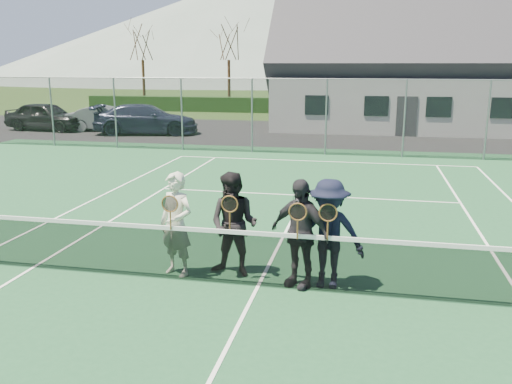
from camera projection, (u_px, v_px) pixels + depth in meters
ground at (335, 135)px, 27.94m from camera, size 220.00×220.00×0.00m
court_surface at (258, 287)px, 8.89m from camera, size 30.00×30.00×0.02m
tarmac_carpark at (259, 133)px, 28.73m from camera, size 40.00×12.00×0.01m
hedge_row at (346, 106)px, 39.24m from camera, size 40.00×1.20×1.10m
hill_west at (229, 34)px, 102.24m from camera, size 110.00×110.00×18.00m
hill_centre at (482, 19)px, 92.88m from camera, size 120.00×120.00×22.00m
car_a at (46, 116)px, 29.55m from camera, size 4.69×2.26×1.55m
car_b at (107, 118)px, 29.38m from camera, size 4.27×2.15×1.34m
car_c at (146, 119)px, 27.95m from camera, size 5.64×3.16×1.54m
court_markings at (258, 286)px, 8.88m from camera, size 11.03×23.83×0.01m
tennis_net at (258, 257)px, 8.76m from camera, size 11.68×0.08×1.10m
perimeter_fence at (326, 117)px, 21.40m from camera, size 30.07×0.07×3.02m
clubhouse at (415, 56)px, 30.03m from camera, size 15.60×8.20×7.70m
tree_a at (141, 34)px, 42.14m from camera, size 3.20×3.20×7.77m
tree_b at (228, 33)px, 40.76m from camera, size 3.20×3.20×7.77m
tree_c at (378, 32)px, 38.59m from camera, size 3.20×3.20×7.77m
player_a at (176, 224)px, 9.20m from camera, size 0.77×0.64×1.80m
player_b at (234, 224)px, 9.20m from camera, size 0.99×0.83×1.80m
player_c at (299, 233)px, 8.73m from camera, size 1.14×0.84×1.80m
player_d at (329, 234)px, 8.68m from camera, size 1.23×0.79×1.80m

